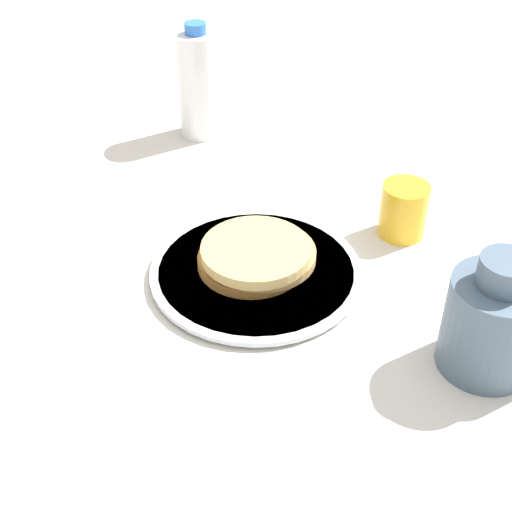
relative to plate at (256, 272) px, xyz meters
name	(u,v)px	position (x,y,z in m)	size (l,w,h in m)	color
ground_plane	(275,289)	(0.03, -0.03, -0.01)	(4.00, 4.00, 0.00)	silver
plate	(256,272)	(0.00, 0.00, 0.00)	(0.28, 0.28, 0.01)	silver
pancake_stack	(256,255)	(0.00, 0.00, 0.03)	(0.16, 0.16, 0.04)	#BC7F38
juice_glass	(403,210)	(0.21, 0.10, 0.03)	(0.07, 0.07, 0.08)	yellow
cream_jug	(492,321)	(0.26, -0.15, 0.06)	(0.11, 0.11, 0.15)	#4C6075
water_bottle_mid	(198,84)	(-0.10, 0.40, 0.08)	(0.07, 0.07, 0.20)	white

